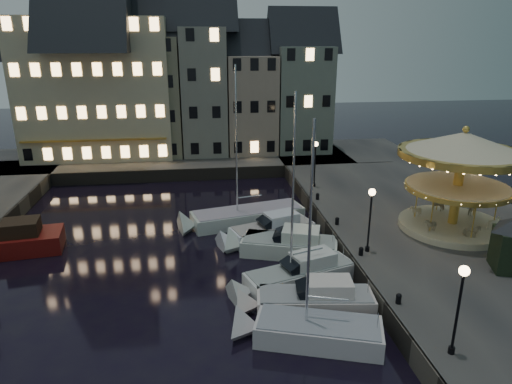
{
  "coord_description": "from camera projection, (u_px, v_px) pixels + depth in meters",
  "views": [
    {
      "loc": [
        -3.22,
        -24.08,
        14.07
      ],
      "look_at": [
        1.0,
        8.0,
        3.2
      ],
      "focal_mm": 32.0,
      "sensor_mm": 36.0,
      "label": 1
    }
  ],
  "objects": [
    {
      "name": "townhouse_nf",
      "position": [
        301.0,
        90.0,
        54.22
      ],
      "size": [
        6.82,
        8.0,
        13.8
      ],
      "color": "slate",
      "rests_on": "quay_north"
    },
    {
      "name": "carousel",
      "position": [
        461.0,
        163.0,
        30.82
      ],
      "size": [
        8.4,
        8.4,
        7.35
      ],
      "color": "beige",
      "rests_on": "quay_east"
    },
    {
      "name": "motorboat_b",
      "position": [
        307.0,
        301.0,
        24.58
      ],
      "size": [
        7.37,
        2.9,
        2.15
      ],
      "color": "silver",
      "rests_on": "ground"
    },
    {
      "name": "streetlamp_a",
      "position": [
        460.0,
        298.0,
        18.67
      ],
      "size": [
        0.44,
        0.44,
        4.17
      ],
      "color": "black",
      "rests_on": "quay_east"
    },
    {
      "name": "quay_north",
      "position": [
        156.0,
        162.0,
        52.63
      ],
      "size": [
        44.0,
        12.0,
        1.3
      ],
      "primitive_type": "cube",
      "color": "#474442",
      "rests_on": "ground"
    },
    {
      "name": "bollard_b",
      "position": [
        361.0,
        251.0,
        28.29
      ],
      "size": [
        0.3,
        0.3,
        0.57
      ],
      "color": "black",
      "rests_on": "quay_east"
    },
    {
      "name": "streetlamp_b",
      "position": [
        370.0,
        211.0,
        28.07
      ],
      "size": [
        0.44,
        0.44,
        4.17
      ],
      "color": "black",
      "rests_on": "quay_east"
    },
    {
      "name": "townhouse_ne",
      "position": [
        250.0,
        95.0,
        53.63
      ],
      "size": [
        6.16,
        8.0,
        12.8
      ],
      "color": "gray",
      "rests_on": "quay_north"
    },
    {
      "name": "streetlamp_d",
      "position": [
        475.0,
        173.0,
        36.04
      ],
      "size": [
        0.44,
        0.44,
        4.17
      ],
      "color": "black",
      "rests_on": "quay_east"
    },
    {
      "name": "bollard_c",
      "position": [
        337.0,
        221.0,
        32.99
      ],
      "size": [
        0.3,
        0.3,
        0.57
      ],
      "color": "black",
      "rests_on": "quay_east"
    },
    {
      "name": "townhouse_nc",
      "position": [
        153.0,
        88.0,
        51.93
      ],
      "size": [
        6.82,
        8.0,
        14.8
      ],
      "color": "gray",
      "rests_on": "quay_north"
    },
    {
      "name": "ground",
      "position": [
        257.0,
        285.0,
        27.52
      ],
      "size": [
        160.0,
        160.0,
        0.0
      ],
      "primitive_type": "plane",
      "color": "black",
      "rests_on": "ground"
    },
    {
      "name": "quay_east",
      "position": [
        429.0,
        225.0,
        34.68
      ],
      "size": [
        16.0,
        56.0,
        1.3
      ],
      "primitive_type": "cube",
      "color": "#474442",
      "rests_on": "ground"
    },
    {
      "name": "red_fishing_boat",
      "position": [
        2.0,
        244.0,
        31.33
      ],
      "size": [
        8.45,
        3.91,
        6.14
      ],
      "color": "#64100E",
      "rests_on": "ground"
    },
    {
      "name": "bollard_a",
      "position": [
        399.0,
        298.0,
        23.12
      ],
      "size": [
        0.3,
        0.3,
        0.57
      ],
      "color": "black",
      "rests_on": "quay_east"
    },
    {
      "name": "streetlamp_c",
      "position": [
        315.0,
        158.0,
        40.75
      ],
      "size": [
        0.44,
        0.44,
        4.17
      ],
      "color": "black",
      "rests_on": "quay_east"
    },
    {
      "name": "townhouse_nd",
      "position": [
        203.0,
        83.0,
        52.48
      ],
      "size": [
        5.5,
        8.0,
        15.8
      ],
      "color": "gray",
      "rests_on": "quay_north"
    },
    {
      "name": "townhouse_na",
      "position": [
        48.0,
        99.0,
        50.82
      ],
      "size": [
        5.5,
        8.0,
        12.8
      ],
      "color": "gray",
      "rests_on": "quay_north"
    },
    {
      "name": "townhouse_nb",
      "position": [
        98.0,
        93.0,
        51.34
      ],
      "size": [
        6.16,
        8.0,
        13.8
      ],
      "color": "slate",
      "rests_on": "quay_north"
    },
    {
      "name": "hotel_corner",
      "position": [
        97.0,
        80.0,
        50.86
      ],
      "size": [
        17.6,
        9.0,
        16.8
      ],
      "color": "beige",
      "rests_on": "quay_north"
    },
    {
      "name": "bollard_d",
      "position": [
        318.0,
        196.0,
        38.16
      ],
      "size": [
        0.3,
        0.3,
        0.57
      ],
      "color": "black",
      "rests_on": "quay_east"
    },
    {
      "name": "quaywall_n",
      "position": [
        172.0,
        176.0,
        47.24
      ],
      "size": [
        48.0,
        0.15,
        1.3
      ],
      "primitive_type": "cube",
      "color": "#47423A",
      "rests_on": "ground"
    },
    {
      "name": "motorboat_e",
      "position": [
        267.0,
        232.0,
        33.43
      ],
      "size": [
        7.21,
        4.09,
        2.15
      ],
      "color": "silver",
      "rests_on": "ground"
    },
    {
      "name": "motorboat_c",
      "position": [
        295.0,
        276.0,
        27.13
      ],
      "size": [
        7.82,
        4.19,
        10.47
      ],
      "color": "silver",
      "rests_on": "ground"
    },
    {
      "name": "motorboat_a",
      "position": [
        306.0,
        331.0,
        22.25
      ],
      "size": [
        7.17,
        4.26,
        11.93
      ],
      "color": "silver",
      "rests_on": "ground"
    },
    {
      "name": "motorboat_d",
      "position": [
        283.0,
        245.0,
        31.31
      ],
      "size": [
        7.55,
        4.54,
        2.15
      ],
      "color": "silver",
      "rests_on": "ground"
    },
    {
      "name": "quaywall_e",
      "position": [
        326.0,
        230.0,
        33.69
      ],
      "size": [
        0.15,
        44.0,
        1.3
      ],
      "primitive_type": "cube",
      "color": "#47423A",
      "rests_on": "ground"
    },
    {
      "name": "motorboat_f",
      "position": [
        241.0,
        217.0,
        36.48
      ],
      "size": [
        10.05,
        4.77,
        13.35
      ],
      "color": "silver",
      "rests_on": "ground"
    }
  ]
}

